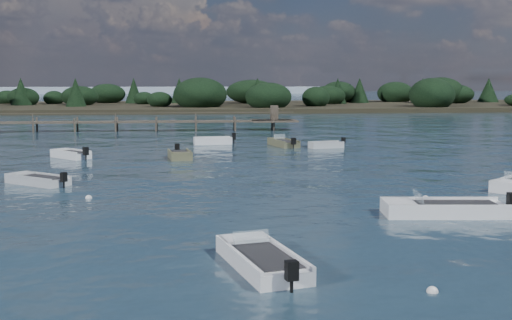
{
  "coord_description": "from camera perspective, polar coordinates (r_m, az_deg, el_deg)",
  "views": [
    {
      "loc": [
        -5.48,
        -22.27,
        5.63
      ],
      "look_at": [
        -1.64,
        14.0,
        1.0
      ],
      "focal_mm": 45.0,
      "sensor_mm": 36.0,
      "label": 1
    }
  ],
  "objects": [
    {
      "name": "buoy_b",
      "position": [
        31.39,
        14.84,
        -3.34
      ],
      "size": [
        0.32,
        0.32,
        0.32
      ],
      "primitive_type": "sphere",
      "color": "white",
      "rests_on": "ground"
    },
    {
      "name": "dinghy_extra_b",
      "position": [
        45.8,
        -6.79,
        0.32
      ],
      "size": [
        1.81,
        3.42,
        1.14
      ],
      "color": "#72704C",
      "rests_on": "ground"
    },
    {
      "name": "buoy_a",
      "position": [
        18.02,
        15.4,
        -11.25
      ],
      "size": [
        0.32,
        0.32,
        0.32
      ],
      "primitive_type": "sphere",
      "color": "white",
      "rests_on": "ground"
    },
    {
      "name": "far_headland",
      "position": [
        126.07,
        7.99,
        5.5
      ],
      "size": [
        190.0,
        40.0,
        5.8
      ],
      "color": "black",
      "rests_on": "ground"
    },
    {
      "name": "ground",
      "position": [
        82.65,
        -2.23,
        3.33
      ],
      "size": [
        400.0,
        400.0,
        0.0
      ],
      "primitive_type": "plane",
      "color": "#182C3A",
      "rests_on": "ground"
    },
    {
      "name": "dinghy_mid_white_a",
      "position": [
        27.81,
        16.38,
        -4.4
      ],
      "size": [
        5.5,
        2.41,
        1.27
      ],
      "color": "white",
      "rests_on": "ground"
    },
    {
      "name": "dinghy_extra_a",
      "position": [
        54.03,
        2.44,
        1.42
      ],
      "size": [
        2.31,
        4.41,
        1.19
      ],
      "color": "#72704C",
      "rests_on": "ground"
    },
    {
      "name": "buoy_c",
      "position": [
        31.46,
        -14.66,
        -3.32
      ],
      "size": [
        0.32,
        0.32,
        0.32
      ],
      "primitive_type": "sphere",
      "color": "white",
      "rests_on": "ground"
    },
    {
      "name": "tender_far_grey",
      "position": [
        47.61,
        -16.14,
        0.36
      ],
      "size": [
        3.18,
        3.24,
        1.17
      ],
      "color": "white",
      "rests_on": "ground"
    },
    {
      "name": "tender_far_white",
      "position": [
        55.66,
        -3.86,
        1.6
      ],
      "size": [
        3.66,
        1.56,
        1.24
      ],
      "color": "white",
      "rests_on": "ground"
    },
    {
      "name": "dinghy_mid_grey",
      "position": [
        36.41,
        -18.83,
        -1.83
      ],
      "size": [
        3.79,
        3.41,
        1.02
      ],
      "color": "#B8BDC0",
      "rests_on": "ground"
    },
    {
      "name": "tender_far_grey_b",
      "position": [
        52.78,
        6.25,
        1.23
      ],
      "size": [
        3.17,
        1.7,
        1.06
      ],
      "color": "#B8BDC0",
      "rests_on": "ground"
    },
    {
      "name": "jetty",
      "position": [
        72.27,
        -19.06,
        3.16
      ],
      "size": [
        64.5,
        3.2,
        3.4
      ],
      "color": "#4F4539",
      "rests_on": "ground"
    },
    {
      "name": "dinghy_near_olive",
      "position": [
        19.5,
        0.46,
        -9.09
      ],
      "size": [
        2.56,
        4.82,
        1.15
      ],
      "color": "white",
      "rests_on": "ground"
    }
  ]
}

